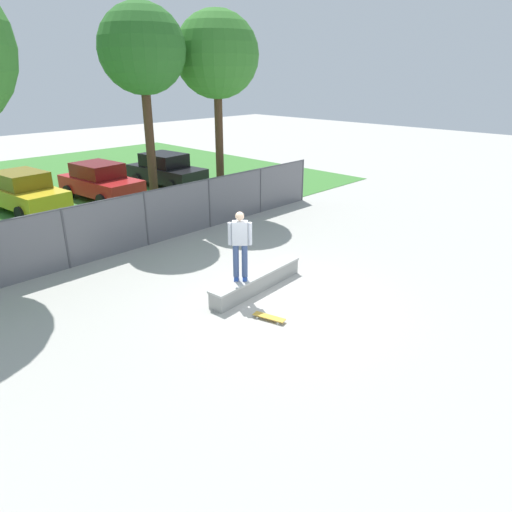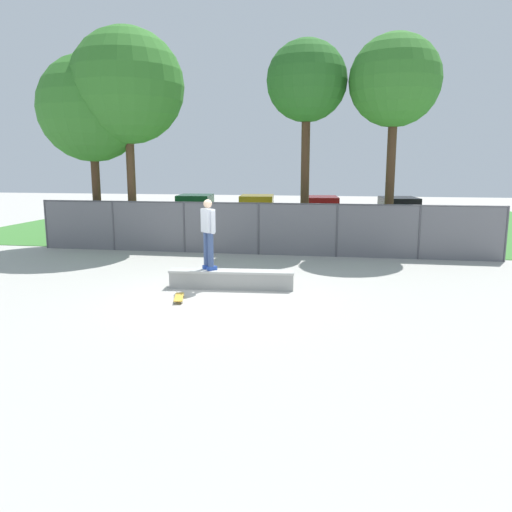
% 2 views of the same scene
% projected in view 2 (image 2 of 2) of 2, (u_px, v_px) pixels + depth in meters
% --- Properties ---
extents(ground_plane, '(80.00, 80.00, 0.00)m').
position_uv_depth(ground_plane, '(219.00, 297.00, 12.14)').
color(ground_plane, '#ADAAA3').
extents(grass_strip, '(28.45, 20.00, 0.02)m').
position_uv_depth(grass_strip, '(289.00, 222.00, 27.88)').
color(grass_strip, '#3D7A33').
rests_on(grass_strip, ground).
extents(concrete_ledge, '(3.26, 0.73, 0.48)m').
position_uv_depth(concrete_ledge, '(232.00, 279.00, 12.98)').
color(concrete_ledge, '#999993').
rests_on(concrete_ledge, ground).
extents(skateboarder, '(0.45, 0.46, 1.82)m').
position_uv_depth(skateboarder, '(208.00, 231.00, 12.85)').
color(skateboarder, '#2647A5').
rests_on(skateboarder, concrete_ledge).
extents(skateboard, '(0.40, 0.82, 0.09)m').
position_uv_depth(skateboard, '(179.00, 297.00, 11.85)').
color(skateboard, gold).
rests_on(skateboard, ground).
extents(chainlink_fence, '(16.52, 0.07, 1.85)m').
position_uv_depth(chainlink_fence, '(259.00, 226.00, 17.72)').
color(chainlink_fence, '#4C4C51').
rests_on(chainlink_fence, ground).
extents(tree_near_left, '(3.99, 3.99, 7.25)m').
position_uv_depth(tree_near_left, '(92.00, 109.00, 18.90)').
color(tree_near_left, '#47301E').
rests_on(tree_near_left, ground).
extents(tree_near_right, '(4.20, 4.20, 8.10)m').
position_uv_depth(tree_near_right, '(127.00, 87.00, 18.45)').
color(tree_near_right, '#513823').
rests_on(tree_near_right, ground).
extents(tree_mid, '(2.94, 2.94, 7.63)m').
position_uv_depth(tree_mid, '(307.00, 83.00, 18.19)').
color(tree_mid, '#47301E').
rests_on(tree_mid, ground).
extents(tree_far, '(3.20, 3.20, 7.65)m').
position_uv_depth(tree_far, '(395.00, 82.00, 17.46)').
color(tree_far, '#47301E').
rests_on(tree_far, ground).
extents(car_green, '(2.33, 4.36, 1.66)m').
position_uv_depth(car_green, '(195.00, 211.00, 25.23)').
color(car_green, '#1E6638').
rests_on(car_green, ground).
extents(car_yellow, '(2.33, 4.36, 1.66)m').
position_uv_depth(car_yellow, '(257.00, 212.00, 24.84)').
color(car_yellow, gold).
rests_on(car_yellow, ground).
extents(car_red, '(2.33, 4.36, 1.66)m').
position_uv_depth(car_red, '(320.00, 214.00, 23.88)').
color(car_red, '#B21E1E').
rests_on(car_red, ground).
extents(car_black, '(2.33, 4.36, 1.66)m').
position_uv_depth(car_black, '(399.00, 215.00, 23.29)').
color(car_black, black).
rests_on(car_black, ground).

